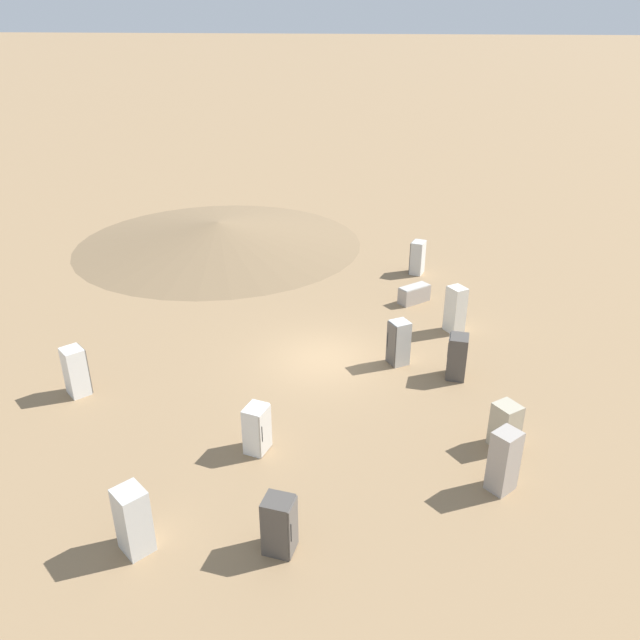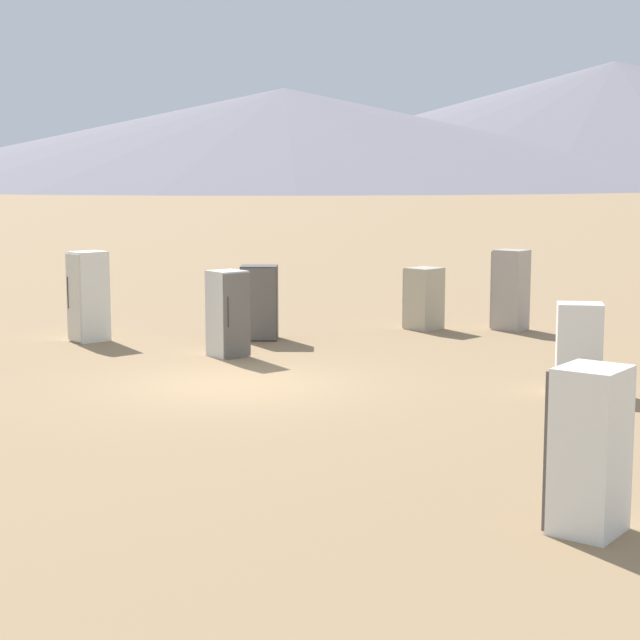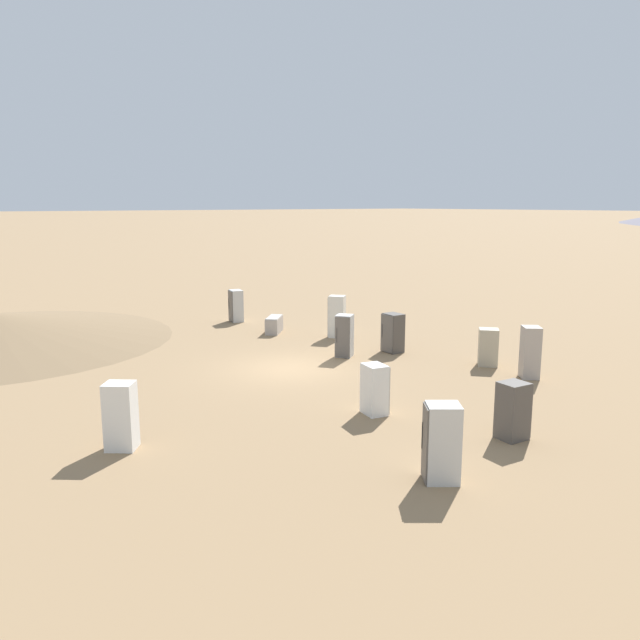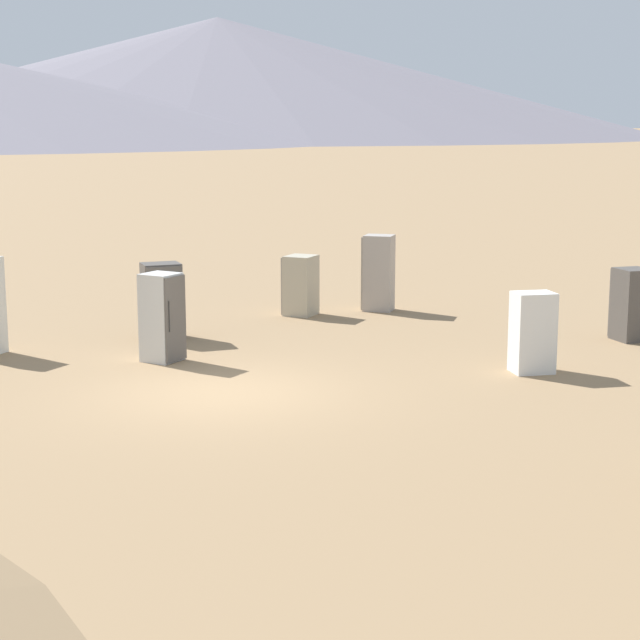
# 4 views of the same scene
# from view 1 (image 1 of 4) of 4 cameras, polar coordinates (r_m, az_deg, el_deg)

# --- Properties ---
(ground_plane) EXTENTS (1000.00, 1000.00, 0.00)m
(ground_plane) POSITION_cam_1_polar(r_m,az_deg,el_deg) (23.53, 0.27, -3.58)
(ground_plane) COLOR #937551
(dirt_mound) EXTENTS (16.02, 16.02, 1.28)m
(dirt_mound) POSITION_cam_1_polar(r_m,az_deg,el_deg) (35.94, -9.25, 7.87)
(dirt_mound) COLOR #7F6647
(dirt_mound) RESTS_ON ground_plane
(discarded_fridge_0) EXTENTS (0.77, 0.89, 1.66)m
(discarded_fridge_0) POSITION_cam_1_polar(r_m,az_deg,el_deg) (31.54, 8.90, 5.67)
(discarded_fridge_0) COLOR silver
(discarded_fridge_0) RESTS_ON ground_plane
(discarded_fridge_1) EXTENTS (0.71, 0.83, 1.62)m
(discarded_fridge_1) POSITION_cam_1_polar(r_m,az_deg,el_deg) (22.55, 12.42, -3.31)
(discarded_fridge_1) COLOR #4C4742
(discarded_fridge_1) RESTS_ON ground_plane
(discarded_fridge_2) EXTENTS (1.45, 1.45, 0.77)m
(discarded_fridge_2) POSITION_cam_1_polar(r_m,az_deg,el_deg) (28.37, 8.61, 2.36)
(discarded_fridge_2) COLOR #A89E93
(discarded_fridge_2) RESTS_ON ground_plane
(discarded_fridge_3) EXTENTS (0.98, 0.98, 1.43)m
(discarded_fridge_3) POSITION_cam_1_polar(r_m,az_deg,el_deg) (19.51, 16.60, -9.22)
(discarded_fridge_3) COLOR #B2A88E
(discarded_fridge_3) RESTS_ON ground_plane
(discarded_fridge_4) EXTENTS (0.91, 0.93, 1.94)m
(discarded_fridge_4) POSITION_cam_1_polar(r_m,az_deg,el_deg) (25.76, 12.27, 0.95)
(discarded_fridge_4) COLOR silver
(discarded_fridge_4) RESTS_ON ground_plane
(discarded_fridge_5) EXTENTS (0.75, 0.84, 1.49)m
(discarded_fridge_5) POSITION_cam_1_polar(r_m,az_deg,el_deg) (18.61, -5.79, -9.88)
(discarded_fridge_5) COLOR white
(discarded_fridge_5) RESTS_ON ground_plane
(discarded_fridge_6) EXTENTS (0.97, 0.96, 1.72)m
(discarded_fridge_6) POSITION_cam_1_polar(r_m,az_deg,el_deg) (22.61, -21.42, -4.39)
(discarded_fridge_6) COLOR white
(discarded_fridge_6) RESTS_ON ground_plane
(discarded_fridge_7) EXTENTS (0.91, 0.90, 1.71)m
(discarded_fridge_7) POSITION_cam_1_polar(r_m,az_deg,el_deg) (23.04, 7.19, -2.07)
(discarded_fridge_7) COLOR silver
(discarded_fridge_7) RESTS_ON ground_plane
(discarded_fridge_8) EXTENTS (0.79, 0.71, 1.53)m
(discarded_fridge_8) POSITION_cam_1_polar(r_m,az_deg,el_deg) (15.58, -3.73, -18.21)
(discarded_fridge_8) COLOR #4C4742
(discarded_fridge_8) RESTS_ON ground_plane
(discarded_fridge_9) EXTENTS (1.00, 0.98, 1.78)m
(discarded_fridge_9) POSITION_cam_1_polar(r_m,az_deg,el_deg) (16.11, -16.75, -17.12)
(discarded_fridge_9) COLOR silver
(discarded_fridge_9) RESTS_ON ground_plane
(discarded_fridge_10) EXTENTS (0.91, 0.93, 1.85)m
(discarded_fridge_10) POSITION_cam_1_polar(r_m,az_deg,el_deg) (17.77, 16.49, -12.25)
(discarded_fridge_10) COLOR #A89E93
(discarded_fridge_10) RESTS_ON ground_plane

